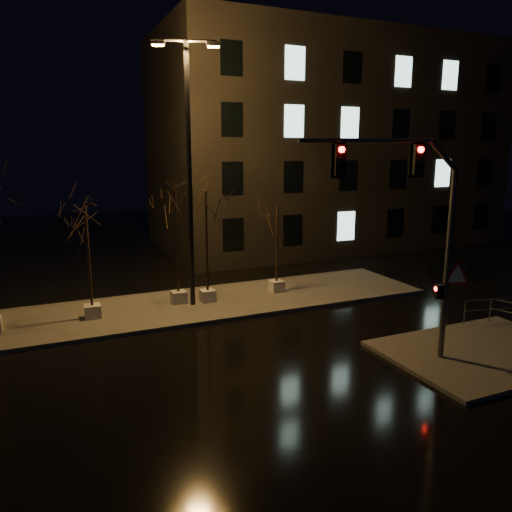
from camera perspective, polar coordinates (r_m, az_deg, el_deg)
name	(u,v)px	position (r m, az deg, el deg)	size (l,w,h in m)	color
ground	(251,352)	(18.18, -0.52, -10.95)	(90.00, 90.00, 0.00)	black
median	(200,304)	(23.45, -6.39, -5.49)	(22.00, 5.00, 0.15)	#42403B
sidewalk_corner	(484,352)	(19.75, 24.65, -9.95)	(7.00, 5.00, 0.15)	#42403B
building	(326,145)	(39.24, 7.99, 12.47)	(25.00, 12.00, 15.00)	black
tree_1	(87,231)	(21.54, -18.77, 2.68)	(1.80, 1.80, 4.86)	beige
tree_2	(176,212)	(22.68, -9.14, 4.97)	(1.80, 1.80, 5.57)	beige
tree_3	(206,216)	(22.75, -5.73, 4.57)	(1.80, 1.80, 5.30)	beige
tree_4	(277,225)	(24.40, 2.43, 3.53)	(1.80, 1.80, 4.42)	beige
traffic_signal_mast	(417,219)	(16.81, 17.92, 4.08)	(5.76, 1.76, 7.29)	#525459
streetlight_main	(189,158)	(22.16, -7.67, 11.00)	(2.82, 1.10, 11.43)	black
guard_rail_a	(491,307)	(22.55, 25.27, -5.33)	(2.32, 0.61, 1.03)	#525459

